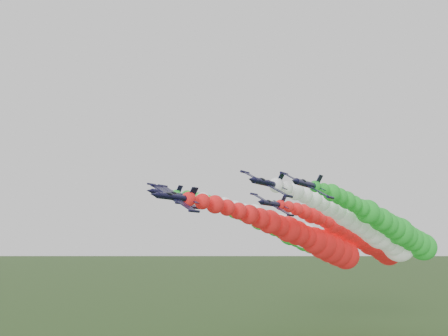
% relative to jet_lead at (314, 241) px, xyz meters
% --- Properties ---
extents(jet_lead, '(16.65, 87.33, 20.03)m').
position_rel_jet_lead_xyz_m(jet_lead, '(0.00, 0.00, 0.00)').
color(jet_lead, black).
rests_on(jet_lead, ground).
extents(jet_inner_left, '(17.22, 87.91, 20.61)m').
position_rel_jet_lead_xyz_m(jet_inner_left, '(-7.28, 10.55, 1.42)').
color(jet_inner_left, black).
rests_on(jet_inner_left, ground).
extents(jet_inner_right, '(17.19, 87.87, 20.58)m').
position_rel_jet_lead_xyz_m(jet_inner_right, '(14.43, 11.32, 2.62)').
color(jet_inner_right, black).
rests_on(jet_inner_right, ground).
extents(jet_outer_left, '(16.22, 86.91, 19.61)m').
position_rel_jet_lead_xyz_m(jet_outer_left, '(-19.23, 18.01, 3.91)').
color(jet_outer_left, black).
rests_on(jet_outer_left, ground).
extents(jet_outer_right, '(16.55, 87.24, 19.94)m').
position_rel_jet_lead_xyz_m(jet_outer_right, '(20.54, 14.34, 2.82)').
color(jet_outer_right, black).
rests_on(jet_outer_right, ground).
extents(jet_trail, '(16.70, 87.39, 20.09)m').
position_rel_jet_lead_xyz_m(jet_trail, '(6.84, 25.94, 0.47)').
color(jet_trail, black).
rests_on(jet_trail, ground).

